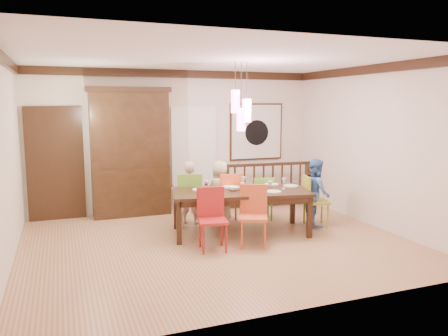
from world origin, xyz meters
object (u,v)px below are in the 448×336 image
object	(u,v)px
person_far_mid	(220,191)
person_end_right	(316,192)
person_far_left	(189,193)
dining_table	(240,195)
chair_far_left	(191,195)
balustrade	(268,184)
chair_end_right	(316,197)
china_hutch	(130,152)

from	to	relation	value
person_far_mid	person_end_right	distance (m)	1.78
person_far_left	person_end_right	size ratio (longest dim) A/B	0.96
dining_table	chair_far_left	world-z (taller)	chair_far_left
balustrade	person_far_left	distance (m)	2.10
chair_far_left	balustrade	bearing A→B (deg)	-140.08
chair_end_right	balustrade	distance (m)	1.65
china_hutch	chair_end_right	bearing A→B (deg)	-33.31
chair_far_left	person_end_right	world-z (taller)	person_end_right
dining_table	balustrade	distance (m)	2.08
dining_table	person_far_mid	xyz separation A→B (m)	(-0.06, 0.86, -0.09)
person_end_right	balustrade	bearing A→B (deg)	20.73
dining_table	chair_far_left	bearing A→B (deg)	139.75
balustrade	dining_table	bearing A→B (deg)	-124.78
chair_end_right	person_far_left	bearing A→B (deg)	81.48
balustrade	person_end_right	distance (m)	1.63
china_hutch	person_far_mid	bearing A→B (deg)	-36.19
balustrade	person_far_mid	distance (m)	1.57
person_far_left	person_end_right	bearing A→B (deg)	-176.34
balustrade	person_far_mid	size ratio (longest dim) A/B	1.74
chair_far_left	person_far_left	bearing A→B (deg)	-66.69
china_hutch	person_far_mid	world-z (taller)	china_hutch
person_end_right	dining_table	bearing A→B (deg)	104.18
balustrade	person_far_left	world-z (taller)	person_far_left
chair_end_right	person_far_mid	distance (m)	1.79
china_hutch	balustrade	distance (m)	2.99
chair_end_right	person_end_right	xyz separation A→B (m)	(0.01, 0.03, 0.09)
dining_table	china_hutch	size ratio (longest dim) A/B	0.98
chair_end_right	person_far_left	distance (m)	2.32
person_far_mid	chair_far_left	bearing A→B (deg)	8.31
china_hutch	person_far_left	bearing A→B (deg)	-50.13
china_hutch	balustrade	size ratio (longest dim) A/B	1.25
chair_end_right	person_far_mid	xyz separation A→B (m)	(-1.54, 0.90, 0.05)
chair_far_left	person_far_left	world-z (taller)	person_far_left
china_hutch	person_far_mid	xyz separation A→B (m)	(1.49, -1.09, -0.69)
balustrade	china_hutch	bearing A→B (deg)	177.80
person_far_left	chair_end_right	bearing A→B (deg)	-177.07
chair_far_left	person_end_right	distance (m)	2.29
chair_far_left	person_far_mid	size ratio (longest dim) A/B	0.84
chair_far_left	china_hutch	world-z (taller)	china_hutch
dining_table	china_hutch	bearing A→B (deg)	139.80
person_far_left	chair_far_left	bearing A→B (deg)	121.28
person_far_left	balustrade	bearing A→B (deg)	-133.54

